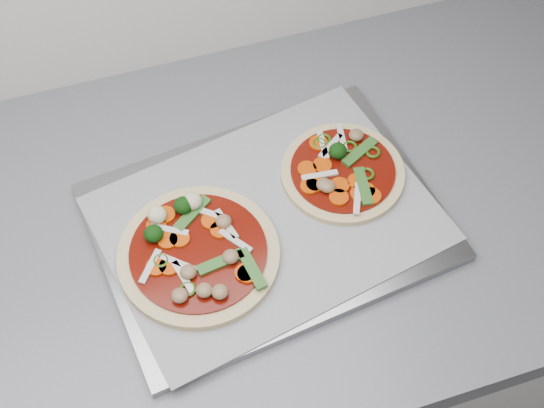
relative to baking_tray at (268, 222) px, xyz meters
name	(u,v)px	position (x,y,z in m)	size (l,w,h in m)	color
baking_tray	(268,222)	(0.00, 0.00, 0.00)	(0.42, 0.31, 0.01)	gray
parchment	(268,218)	(0.00, 0.00, 0.01)	(0.40, 0.29, 0.00)	gray
pizza_left	(197,251)	(-0.10, -0.03, 0.02)	(0.25, 0.25, 0.03)	#DCBE82
pizza_right	(342,171)	(0.11, 0.04, 0.02)	(0.20, 0.20, 0.03)	#DCBE82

